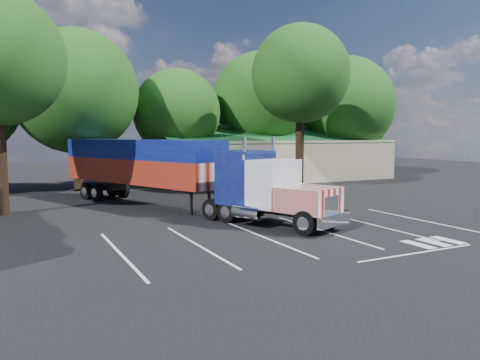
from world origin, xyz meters
name	(u,v)px	position (x,y,z in m)	size (l,w,h in m)	color
ground	(212,217)	(0.00, 0.00, 0.00)	(120.00, 120.00, 0.00)	black
event_hall	(267,158)	(13.74, 17.81, 2.21)	(24.20, 14.12, 5.55)	beige
tree_row_c	(75,91)	(-5.00, 16.20, 8.04)	(10.00, 10.00, 13.05)	black
tree_row_d	(177,113)	(4.00, 17.50, 6.58)	(8.00, 8.00, 10.60)	black
tree_row_e	(260,100)	(13.00, 18.00, 8.09)	(9.60, 9.60, 12.90)	black
tree_row_f	(346,105)	(23.00, 16.80, 7.79)	(10.40, 10.40, 13.00)	black
tree_near_right	(301,74)	(11.50, 8.50, 9.46)	(8.00, 8.00, 13.50)	black
semi_truck	(168,168)	(-1.28, 3.86, 2.52)	(10.63, 20.62, 4.46)	black
woman	(267,198)	(3.57, 0.00, 0.82)	(0.60, 0.39, 1.64)	black
bicycle	(247,203)	(2.73, 1.00, 0.46)	(0.61, 1.74, 0.92)	black
silver_sedan	(271,177)	(12.00, 14.00, 0.61)	(1.30, 3.72, 1.23)	#9C9FA4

